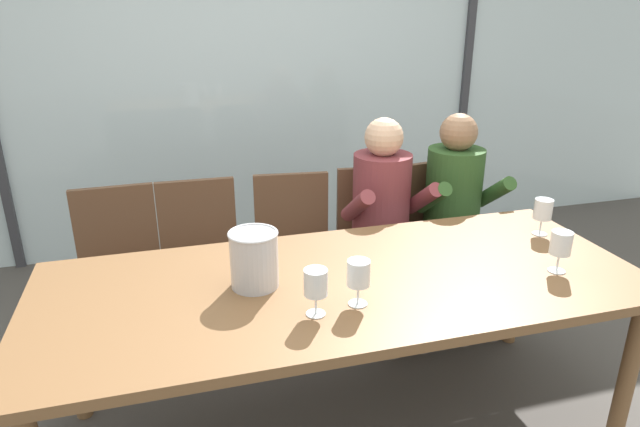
% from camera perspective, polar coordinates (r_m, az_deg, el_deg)
% --- Properties ---
extents(ground, '(14.00, 14.00, 0.00)m').
position_cam_1_polar(ground, '(3.41, -3.01, -10.18)').
color(ground, '#4C4742').
extents(window_glass_panel, '(7.61, 0.03, 2.60)m').
position_cam_1_polar(window_glass_panel, '(4.10, -7.15, 14.32)').
color(window_glass_panel, silver).
rests_on(window_glass_panel, ground).
extents(window_mullion_right, '(0.06, 0.06, 2.60)m').
position_cam_1_polar(window_mullion_right, '(4.66, 14.87, 14.58)').
color(window_mullion_right, '#38383D').
rests_on(window_mullion_right, ground).
extents(hillside_vineyard, '(13.61, 2.40, 1.53)m').
position_cam_1_polar(hillside_vineyard, '(8.33, -11.69, 13.63)').
color(hillside_vineyard, '#568942').
rests_on(hillside_vineyard, ground).
extents(dining_table, '(2.41, 0.98, 0.73)m').
position_cam_1_polar(dining_table, '(2.24, 2.46, -8.27)').
color(dining_table, brown).
rests_on(dining_table, ground).
extents(chair_near_curtain, '(0.46, 0.46, 0.87)m').
position_cam_1_polar(chair_near_curtain, '(3.07, -20.01, -4.47)').
color(chair_near_curtain, brown).
rests_on(chair_near_curtain, ground).
extents(chair_left_of_center, '(0.45, 0.45, 0.87)m').
position_cam_1_polar(chair_left_of_center, '(3.06, -12.24, -3.73)').
color(chair_left_of_center, brown).
rests_on(chair_left_of_center, ground).
extents(chair_center, '(0.49, 0.49, 0.87)m').
position_cam_1_polar(chair_center, '(3.10, -2.71, -2.92)').
color(chair_center, brown).
rests_on(chair_center, ground).
extents(chair_right_of_center, '(0.49, 0.49, 0.87)m').
position_cam_1_polar(chair_right_of_center, '(3.22, 5.74, -2.02)').
color(chair_right_of_center, brown).
rests_on(chair_right_of_center, ground).
extents(chair_near_window_right, '(0.50, 0.50, 0.87)m').
position_cam_1_polar(chair_near_window_right, '(3.40, 12.14, -1.14)').
color(chair_near_window_right, brown).
rests_on(chair_near_window_right, ground).
extents(person_maroon_top, '(0.47, 0.62, 1.19)m').
position_cam_1_polar(person_maroon_top, '(3.04, 6.88, 0.01)').
color(person_maroon_top, brown).
rests_on(person_maroon_top, ground).
extents(person_olive_shirt, '(0.47, 0.61, 1.19)m').
position_cam_1_polar(person_olive_shirt, '(3.23, 14.11, 0.76)').
color(person_olive_shirt, '#2D5123').
rests_on(person_olive_shirt, ground).
extents(ice_bucket_primary, '(0.19, 0.19, 0.23)m').
position_cam_1_polar(ice_bucket_primary, '(2.12, -6.82, -4.62)').
color(ice_bucket_primary, '#B7B7BC').
rests_on(ice_bucket_primary, dining_table).
extents(wine_glass_by_left_taster, '(0.08, 0.08, 0.17)m').
position_cam_1_polar(wine_glass_by_left_taster, '(1.92, -0.45, -7.33)').
color(wine_glass_by_left_taster, silver).
rests_on(wine_glass_by_left_taster, dining_table).
extents(wine_glass_near_bucket, '(0.08, 0.08, 0.17)m').
position_cam_1_polar(wine_glass_near_bucket, '(2.78, 22.00, 0.26)').
color(wine_glass_near_bucket, silver).
rests_on(wine_glass_near_bucket, dining_table).
extents(wine_glass_center_pour, '(0.08, 0.08, 0.17)m').
position_cam_1_polar(wine_glass_center_pour, '(1.98, 3.99, -6.36)').
color(wine_glass_center_pour, silver).
rests_on(wine_glass_center_pour, dining_table).
extents(wine_glass_by_right_taster, '(0.08, 0.08, 0.17)m').
position_cam_1_polar(wine_glass_by_right_taster, '(2.42, 23.58, -2.98)').
color(wine_glass_by_right_taster, silver).
rests_on(wine_glass_by_right_taster, dining_table).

